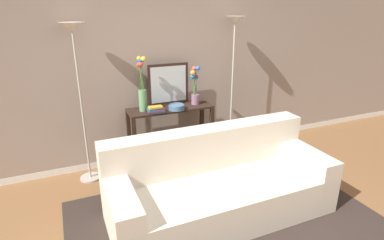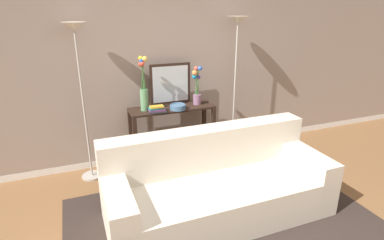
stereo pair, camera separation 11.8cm
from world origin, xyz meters
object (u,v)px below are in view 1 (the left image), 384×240
Objects in this scene: floor_lamp_left at (76,60)px; fruit_bowl at (177,107)px; floor_lamp_right at (234,49)px; vase_short_flowers at (195,87)px; wall_mirror at (169,84)px; vase_tall_flowers at (142,90)px; couch at (218,187)px; console_table at (171,126)px; book_stack at (156,110)px; book_row_under_console at (152,164)px.

floor_lamp_left reaches higher than fruit_bowl.
vase_short_flowers is at bearing -176.47° from floor_lamp_right.
wall_mirror is 0.36m from vase_short_flowers.
vase_tall_flowers reaches higher than wall_mirror.
floor_lamp_right reaches higher than vase_tall_flowers.
wall_mirror reaches higher than couch.
console_table is 1.63× the size of vase_tall_flowers.
floor_lamp_left is 1.34m from fruit_bowl.
vase_short_flowers is (0.27, 1.24, 0.77)m from couch.
couch is at bearing -87.72° from wall_mirror.
fruit_bowl is (0.41, -0.12, -0.25)m from vase_tall_flowers.
couch is at bearing -124.38° from floor_lamp_right.
vase_tall_flowers is 0.50m from fruit_bowl.
couch is 1.17× the size of floor_lamp_right.
book_stack reaches higher than console_table.
wall_mirror is 0.46m from book_stack.
floor_lamp_right reaches higher than book_stack.
vase_tall_flowers is 0.30m from book_stack.
fruit_bowl is at bearing 1.72° from book_stack.
vase_short_flowers is 0.65m from book_stack.
book_row_under_console is (0.81, -0.05, -1.48)m from floor_lamp_left.
couch is 4.45× the size of vase_short_flowers.
vase_tall_flowers is 1.33× the size of vase_short_flowers.
console_table is at bearing 27.88° from book_stack.
floor_lamp_left is 2.80× the size of vase_tall_flowers.
vase_tall_flowers is at bearing -3.84° from floor_lamp_left.
floor_lamp_left reaches higher than console_table.
floor_lamp_right is at bearing 3.53° from vase_short_flowers.
fruit_bowl is 0.91× the size of book_stack.
floor_lamp_right reaches higher than vase_short_flowers.
floor_lamp_left is at bearing 176.16° from vase_tall_flowers.
console_table is 5.01× the size of book_stack.
floor_lamp_left is 1.10m from book_stack.
wall_mirror is at bearing 76.64° from console_table.
fruit_bowl is (0.01, -0.27, -0.24)m from wall_mirror.
book_stack is at bearing -166.98° from vase_short_flowers.
wall_mirror reaches higher than console_table.
console_table is 2.17× the size of vase_short_flowers.
vase_tall_flowers is at bearing -158.94° from wall_mirror.
book_row_under_console is (-0.66, -0.01, -1.03)m from vase_short_flowers.
fruit_bowl is (-0.92, -0.17, -0.68)m from floor_lamp_right.
vase_tall_flowers is 3.07× the size of book_stack.
console_table is at bearing -177.04° from floor_lamp_right.
wall_mirror reaches higher than book_stack.
vase_short_flowers is 2.31× the size of book_stack.
vase_tall_flowers reaches higher than fruit_bowl.
vase_tall_flowers is 2.07× the size of book_row_under_console.
floor_lamp_left is 1.69m from book_row_under_console.
floor_lamp_left is (-1.11, 0.05, 0.96)m from console_table.
fruit_bowl is at bearing -68.95° from console_table.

